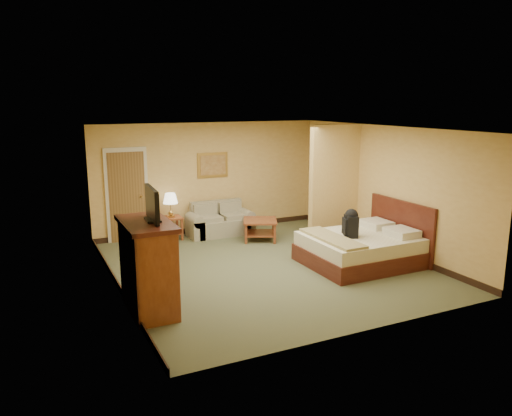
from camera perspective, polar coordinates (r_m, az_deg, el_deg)
floor at (r=9.55m, az=1.09°, el=-6.73°), size 6.00×6.00×0.00m
ceiling at (r=9.05m, az=1.15°, el=9.04°), size 6.00×6.00×0.00m
back_wall at (r=11.93m, az=-5.39°, el=3.48°), size 5.50×0.02×2.60m
left_wall at (r=8.37m, az=-15.94°, el=-0.69°), size 0.02×6.00×2.60m
right_wall at (r=10.72m, az=14.38°, el=2.16°), size 0.02×6.00×2.60m
partition at (r=11.08m, az=8.93°, el=2.71°), size 1.20×0.15×2.60m
door at (r=11.42m, az=-14.51°, el=1.39°), size 0.94×0.16×2.10m
baseboard at (r=12.17m, az=-5.26°, el=-2.31°), size 5.50×0.02×0.12m
loveseat at (r=11.77m, az=-4.14°, el=-1.83°), size 1.54×0.71×0.78m
side_table at (r=11.47m, az=-9.65°, el=-1.88°), size 0.47×0.47×0.52m
table_lamp at (r=11.34m, az=-9.76°, el=1.02°), size 0.33×0.33×0.55m
coffee_table at (r=11.24m, az=0.47°, el=-2.00°), size 0.98×0.98×0.47m
wall_picture at (r=11.89m, az=-4.97°, el=4.92°), size 0.76×0.04×0.59m
dresser at (r=7.59m, az=-12.24°, el=-6.53°), size 0.68×1.29×1.38m
tv at (r=7.37m, az=-11.80°, el=0.32°), size 0.22×0.81×0.49m
bed at (r=9.89m, az=12.23°, el=-4.43°), size 2.12×1.80×1.16m
backpack at (r=9.55m, az=10.83°, el=-1.60°), size 0.30×0.36×0.54m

